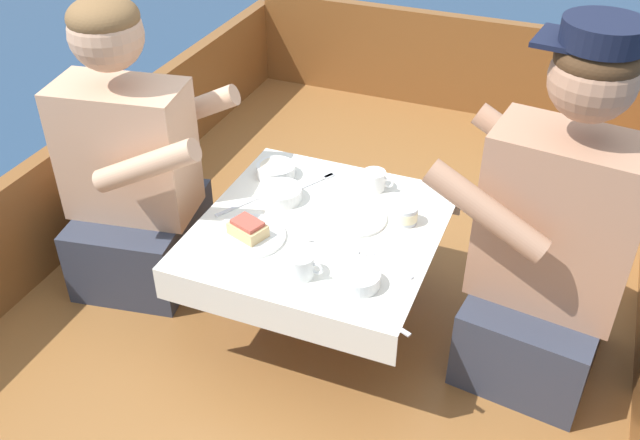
# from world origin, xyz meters

# --- Properties ---
(ground_plane) EXTENTS (60.00, 60.00, 0.00)m
(ground_plane) POSITION_xyz_m (0.00, 0.00, 0.00)
(ground_plane) COLOR navy
(boat_deck) EXTENTS (2.03, 3.08, 0.25)m
(boat_deck) POSITION_xyz_m (0.00, 0.00, 0.13)
(boat_deck) COLOR brown
(boat_deck) RESTS_ON ground_plane
(gunwale_port) EXTENTS (0.06, 3.08, 0.40)m
(gunwale_port) POSITION_xyz_m (-0.99, 0.00, 0.45)
(gunwale_port) COLOR brown
(gunwale_port) RESTS_ON boat_deck
(bow_coaming) EXTENTS (1.91, 0.06, 0.46)m
(bow_coaming) POSITION_xyz_m (0.00, 1.51, 0.48)
(bow_coaming) COLOR brown
(bow_coaming) RESTS_ON boat_deck
(cockpit_table) EXTENTS (0.70, 0.72, 0.36)m
(cockpit_table) POSITION_xyz_m (0.00, -0.15, 0.58)
(cockpit_table) COLOR #B2B2B7
(cockpit_table) RESTS_ON boat_deck
(person_port) EXTENTS (0.57, 0.51, 0.96)m
(person_port) POSITION_xyz_m (-0.65, -0.15, 0.65)
(person_port) COLOR #333847
(person_port) RESTS_ON boat_deck
(person_starboard) EXTENTS (0.56, 0.50, 1.05)m
(person_starboard) POSITION_xyz_m (0.65, -0.08, 0.68)
(person_starboard) COLOR #333847
(person_starboard) RESTS_ON boat_deck
(plate_sandwich) EXTENTS (0.22, 0.22, 0.01)m
(plate_sandwich) POSITION_xyz_m (-0.17, -0.28, 0.62)
(plate_sandwich) COLOR white
(plate_sandwich) RESTS_ON cockpit_table
(plate_bread) EXTENTS (0.21, 0.21, 0.01)m
(plate_bread) POSITION_xyz_m (0.08, -0.08, 0.62)
(plate_bread) COLOR white
(plate_bread) RESTS_ON cockpit_table
(sandwich) EXTENTS (0.12, 0.10, 0.05)m
(sandwich) POSITION_xyz_m (-0.17, -0.28, 0.64)
(sandwich) COLOR tan
(sandwich) RESTS_ON plate_sandwich
(bowl_port_near) EXTENTS (0.13, 0.13, 0.04)m
(bowl_port_near) POSITION_xyz_m (-0.24, 0.06, 0.63)
(bowl_port_near) COLOR white
(bowl_port_near) RESTS_ON cockpit_table
(bowl_starboard_near) EXTENTS (0.11, 0.11, 0.04)m
(bowl_starboard_near) POSITION_xyz_m (0.20, -0.36, 0.63)
(bowl_starboard_near) COLOR white
(bowl_starboard_near) RESTS_ON cockpit_table
(bowl_center_far) EXTENTS (0.13, 0.13, 0.04)m
(bowl_center_far) POSITION_xyz_m (-0.17, -0.06, 0.63)
(bowl_center_far) COLOR white
(bowl_center_far) RESTS_ON cockpit_table
(coffee_cup_port) EXTENTS (0.11, 0.08, 0.07)m
(coffee_cup_port) POSITION_xyz_m (0.04, -0.38, 0.65)
(coffee_cup_port) COLOR white
(coffee_cup_port) RESTS_ON cockpit_table
(coffee_cup_starboard) EXTENTS (0.10, 0.07, 0.06)m
(coffee_cup_starboard) POSITION_xyz_m (0.08, 0.11, 0.64)
(coffee_cup_starboard) COLOR white
(coffee_cup_starboard) RESTS_ON cockpit_table
(tin_can) EXTENTS (0.07, 0.07, 0.05)m
(tin_can) POSITION_xyz_m (0.23, -0.04, 0.64)
(tin_can) COLOR silver
(tin_can) RESTS_ON cockpit_table
(utensil_knife_port) EXTENTS (0.16, 0.08, 0.00)m
(utensil_knife_port) POSITION_xyz_m (0.30, -0.46, 0.61)
(utensil_knife_port) COLOR silver
(utensil_knife_port) RESTS_ON cockpit_table
(utensil_spoon_center) EXTENTS (0.17, 0.03, 0.01)m
(utensil_spoon_center) POSITION_xyz_m (0.04, -0.22, 0.62)
(utensil_spoon_center) COLOR silver
(utensil_spoon_center) RESTS_ON cockpit_table
(utensil_spoon_port) EXTENTS (0.16, 0.08, 0.01)m
(utensil_spoon_port) POSITION_xyz_m (0.22, -0.24, 0.62)
(utensil_spoon_port) COLOR silver
(utensil_spoon_port) RESTS_ON cockpit_table
(utensil_fork_port) EXTENTS (0.10, 0.16, 0.00)m
(utensil_fork_port) POSITION_xyz_m (-0.10, 0.08, 0.61)
(utensil_fork_port) COLOR silver
(utensil_fork_port) RESTS_ON cockpit_table
(utensil_spoon_starboard) EXTENTS (0.10, 0.16, 0.01)m
(utensil_spoon_starboard) POSITION_xyz_m (-0.26, -0.12, 0.62)
(utensil_spoon_starboard) COLOR silver
(utensil_spoon_starboard) RESTS_ON cockpit_table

